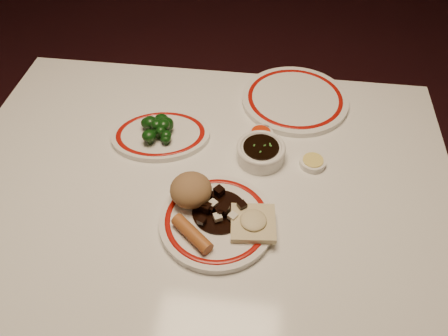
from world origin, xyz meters
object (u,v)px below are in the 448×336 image
Objects in this scene: main_plate at (217,221)px; soy_bowl at (261,153)px; spring_roll at (192,234)px; dining_table at (202,206)px; rice_mound at (191,190)px; stirfry_heap at (218,209)px; broccoli_pile at (159,126)px; fried_wonton at (253,222)px; broccoli_plate at (161,135)px.

soy_bowl is at bearing 69.17° from main_plate.
main_plate is 0.07m from spring_roll.
spring_roll reaches higher than main_plate.
main_plate is 0.22m from soy_bowl.
rice_mound reaches higher than dining_table.
main_plate is at bearing -88.19° from stirfry_heap.
soy_bowl is (0.14, 0.16, -0.03)m from rice_mound.
dining_table is 11.70× the size of broccoli_pile.
spring_roll is 0.34m from broccoli_pile.
broccoli_pile reaches higher than stirfry_heap.
soy_bowl is at bearing 89.74° from fried_wonton.
rice_mound is at bearing -59.93° from broccoli_plate.
spring_roll is 0.08m from stirfry_heap.
fried_wonton reaches higher than soy_bowl.
dining_table is at bearing 120.04° from stirfry_heap.
spring_roll is (0.01, -0.17, 0.12)m from dining_table.
soy_bowl is (0.26, -0.04, -0.02)m from broccoli_pile.
rice_mound reaches higher than main_plate.
broccoli_pile reaches higher than main_plate.
stirfry_heap is at bearing -22.90° from rice_mound.
soy_bowl is at bearing 67.13° from stirfry_heap.
fried_wonton is at bearing -20.22° from rice_mound.
fried_wonton reaches higher than broccoli_plate.
soy_bowl is at bearing -9.16° from broccoli_plate.
soy_bowl is (0.13, 0.10, 0.11)m from dining_table.
fried_wonton is (0.14, -0.05, -0.02)m from rice_mound.
rice_mound reaches higher than soy_bowl.
soy_bowl is (0.00, 0.22, -0.01)m from fried_wonton.
soy_bowl reaches higher than main_plate.
main_plate is 0.09m from rice_mound.
main_plate is 2.98× the size of spring_roll.
rice_mound is 0.79× the size of soy_bowl.
rice_mound is 0.90× the size of broccoli_pile.
broccoli_plate is 2.42× the size of soy_bowl.
broccoli_plate reaches higher than dining_table.
broccoli_plate is (-0.18, 0.25, -0.00)m from main_plate.
spring_roll reaches higher than soy_bowl.
soy_bowl is at bearing 48.87° from rice_mound.
stirfry_heap reaches higher than broccoli_plate.
rice_mound reaches higher than broccoli_pile.
fried_wonton is 0.88× the size of soy_bowl.
main_plate is 2.62× the size of soy_bowl.
spring_roll reaches higher than broccoli_plate.
stirfry_heap is at bearing -51.84° from broccoli_pile.
spring_roll reaches higher than fried_wonton.
fried_wonton is 1.00× the size of broccoli_pile.
dining_table is at bearing 43.96° from spring_roll.
soy_bowl reaches higher than broccoli_plate.
dining_table is at bearing 115.90° from main_plate.
spring_roll reaches higher than dining_table.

